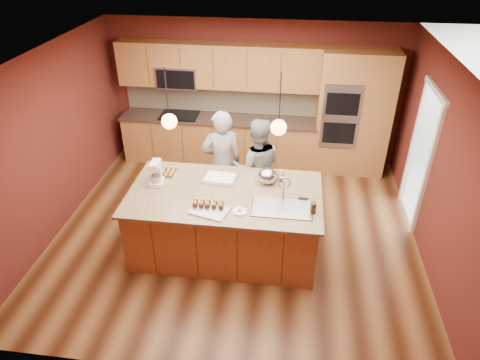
# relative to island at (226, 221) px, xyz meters

# --- Properties ---
(floor) EXTENTS (5.50, 5.50, 0.00)m
(floor) POSITION_rel_island_xyz_m (0.08, 0.41, -0.50)
(floor) COLOR #3F1F0E
(floor) RESTS_ON ground
(ceiling) EXTENTS (5.50, 5.50, 0.00)m
(ceiling) POSITION_rel_island_xyz_m (0.08, 0.41, 2.20)
(ceiling) COLOR white
(ceiling) RESTS_ON ground
(wall_back) EXTENTS (5.50, 0.00, 5.50)m
(wall_back) POSITION_rel_island_xyz_m (0.08, 2.91, 0.85)
(wall_back) COLOR #521C17
(wall_back) RESTS_ON ground
(wall_front) EXTENTS (5.50, 0.00, 5.50)m
(wall_front) POSITION_rel_island_xyz_m (0.08, -2.09, 0.85)
(wall_front) COLOR #521C17
(wall_front) RESTS_ON ground
(wall_left) EXTENTS (0.00, 5.00, 5.00)m
(wall_left) POSITION_rel_island_xyz_m (-2.67, 0.41, 0.85)
(wall_left) COLOR #521C17
(wall_left) RESTS_ON ground
(wall_right) EXTENTS (0.00, 5.00, 5.00)m
(wall_right) POSITION_rel_island_xyz_m (2.83, 0.41, 0.85)
(wall_right) COLOR #521C17
(wall_right) RESTS_ON ground
(cabinet_run) EXTENTS (3.74, 0.64, 2.30)m
(cabinet_run) POSITION_rel_island_xyz_m (-0.60, 2.66, 0.49)
(cabinet_run) COLOR brown
(cabinet_run) RESTS_ON floor
(oven_column) EXTENTS (1.30, 0.62, 2.30)m
(oven_column) POSITION_rel_island_xyz_m (1.93, 2.61, 0.65)
(oven_column) COLOR brown
(oven_column) RESTS_ON floor
(doorway_trim) EXTENTS (0.08, 1.11, 2.20)m
(doorway_trim) POSITION_rel_island_xyz_m (2.81, 1.21, 0.55)
(doorway_trim) COLOR white
(doorway_trim) RESTS_ON wall_right
(pendant_left) EXTENTS (0.20, 0.20, 0.80)m
(pendant_left) POSITION_rel_island_xyz_m (-0.71, 0.00, 1.51)
(pendant_left) COLOR black
(pendant_left) RESTS_ON ceiling
(pendant_right) EXTENTS (0.20, 0.20, 0.80)m
(pendant_right) POSITION_rel_island_xyz_m (0.68, 0.00, 1.51)
(pendant_right) COLOR black
(pendant_right) RESTS_ON ceiling
(island) EXTENTS (2.65, 1.48, 1.36)m
(island) POSITION_rel_island_xyz_m (0.00, 0.00, 0.00)
(island) COLOR brown
(island) RESTS_ON floor
(person_left) EXTENTS (0.74, 0.60, 1.76)m
(person_left) POSITION_rel_island_xyz_m (-0.23, 1.00, 0.38)
(person_left) COLOR black
(person_left) RESTS_ON floor
(person_right) EXTENTS (0.89, 0.74, 1.66)m
(person_right) POSITION_rel_island_xyz_m (0.34, 1.00, 0.33)
(person_right) COLOR slate
(person_right) RESTS_ON floor
(stand_mixer) EXTENTS (0.19, 0.26, 0.35)m
(stand_mixer) POSITION_rel_island_xyz_m (-1.01, 0.12, 0.63)
(stand_mixer) COLOR white
(stand_mixer) RESTS_ON island
(sheet_cake) EXTENTS (0.51, 0.40, 0.05)m
(sheet_cake) POSITION_rel_island_xyz_m (-0.14, 0.33, 0.50)
(sheet_cake) COLOR silver
(sheet_cake) RESTS_ON island
(cooling_rack) EXTENTS (0.54, 0.45, 0.02)m
(cooling_rack) POSITION_rel_island_xyz_m (-0.14, -0.44, 0.49)
(cooling_rack) COLOR #A1A3A8
(cooling_rack) RESTS_ON island
(mixing_bowl) EXTENTS (0.27, 0.27, 0.23)m
(mixing_bowl) POSITION_rel_island_xyz_m (0.54, 0.34, 0.59)
(mixing_bowl) COLOR #ABACB2
(mixing_bowl) RESTS_ON island
(plate) EXTENTS (0.19, 0.19, 0.01)m
(plate) POSITION_rel_island_xyz_m (0.25, -0.41, 0.49)
(plate) COLOR white
(plate) RESTS_ON island
(tumbler) EXTENTS (0.08, 0.08, 0.15)m
(tumbler) POSITION_rel_island_xyz_m (1.18, -0.30, 0.55)
(tumbler) COLOR #361D10
(tumbler) RESTS_ON island
(phone) EXTENTS (0.13, 0.08, 0.01)m
(phone) POSITION_rel_island_xyz_m (1.06, -0.02, 0.48)
(phone) COLOR black
(phone) RESTS_ON island
(cupcakes_left) EXTENTS (0.21, 0.28, 0.06)m
(cupcakes_left) POSITION_rel_island_xyz_m (-0.93, 0.40, 0.51)
(cupcakes_left) COLOR tan
(cupcakes_left) RESTS_ON island
(cupcakes_rack) EXTENTS (0.43, 0.17, 0.08)m
(cupcakes_rack) POSITION_rel_island_xyz_m (-0.18, -0.34, 0.53)
(cupcakes_rack) COLOR tan
(cupcakes_rack) RESTS_ON island
(cupcakes_right) EXTENTS (0.17, 0.26, 0.08)m
(cupcakes_right) POSITION_rel_island_xyz_m (0.69, 0.50, 0.52)
(cupcakes_right) COLOR tan
(cupcakes_right) RESTS_ON island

